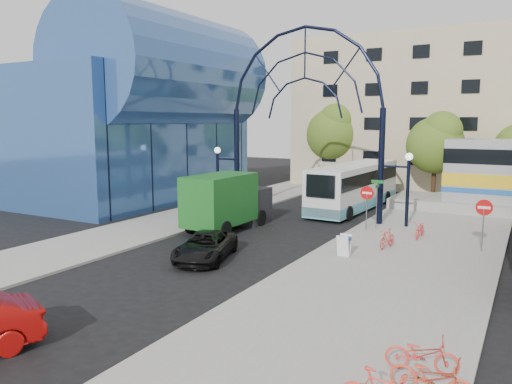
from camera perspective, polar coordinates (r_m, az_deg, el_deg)
The scene contains 19 objects.
ground at distance 20.95m, azimuth -10.57°, elevation -9.34°, with size 120.00×120.00×0.00m, color black.
sidewalk_east at distance 20.83m, azimuth 14.49°, elevation -9.39°, with size 8.00×56.00×0.12m, color gray.
plaza_west at distance 29.45m, azimuth -12.85°, elevation -4.19°, with size 5.00×50.00×0.12m, color gray.
gateway_arch at distance 32.08m, azimuth 5.57°, elevation 12.24°, with size 13.64×0.44×12.10m.
stop_sign at distance 28.77m, azimuth 12.56°, elevation -0.55°, with size 0.80×0.07×2.50m.
do_not_enter_sign at distance 25.71m, azimuth 24.59°, elevation -2.16°, with size 0.76×0.07×2.48m.
street_name_sign at distance 29.21m, azimuth 13.66°, elevation -0.19°, with size 0.70×0.70×2.80m.
sandwich_board at distance 23.14m, azimuth 10.04°, elevation -5.74°, with size 0.55×0.61×0.99m.
transit_hall at distance 41.38m, azimuth -13.88°, elevation 8.53°, with size 16.50×18.00×14.50m.
apartment_block at distance 51.42m, azimuth 17.20°, elevation 8.62°, with size 20.00×12.10×14.00m.
tree_north_a at distance 41.79m, azimuth 19.97°, elevation 5.41°, with size 4.48×4.48×7.00m.
tree_north_b at distance 48.23m, azimuth 8.94°, elevation 6.88°, with size 5.12×5.12×8.00m.
city_bus at distance 36.06m, azimuth 11.20°, elevation 0.70°, with size 3.16×11.75×3.20m.
green_truck at distance 28.84m, azimuth -3.20°, elevation -1.09°, with size 2.61×6.49×3.25m.
black_suv at distance 22.80m, azimuth -5.81°, elevation -6.18°, with size 2.06×4.46×1.24m, color black.
bike_near_a at distance 27.73m, azimuth 18.24°, elevation -4.09°, with size 0.59×1.70×0.89m, color #FF3333.
bike_near_b at distance 25.08m, azimuth 14.76°, elevation -5.17°, with size 0.44×1.55×0.93m, color red.
bike_far_a at distance 13.46m, azimuth 18.42°, elevation -17.17°, with size 0.61×1.76×0.92m, color red.
bike_far_c at distance 12.39m, azimuth 19.48°, elevation -19.37°, with size 0.66×1.89×0.99m, color #CE4529.
Camera 1 is at (12.90, -15.28, 6.24)m, focal length 35.00 mm.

